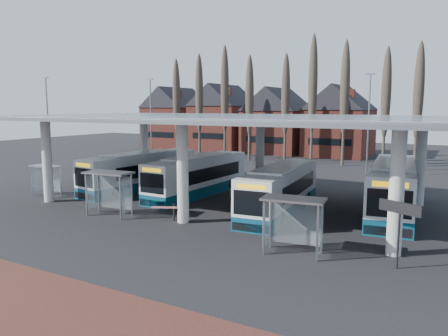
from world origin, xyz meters
The scene contains 16 objects.
ground centered at (0.00, 0.00, 0.00)m, with size 140.00×140.00×0.00m, color black.
station_canopy centered at (0.00, 8.00, 5.68)m, with size 32.00×16.00×6.34m.
poplar_row centered at (0.00, 33.00, 8.78)m, with size 45.10×1.10×14.50m.
townhouse_row centered at (-15.75, 44.00, 5.94)m, with size 36.80×10.30×12.25m.
lamp_post_a centered at (-18.00, 22.00, 5.34)m, with size 0.80×0.16×10.17m.
lamp_post_b centered at (6.00, 26.00, 5.34)m, with size 0.80×0.16×10.17m.
lamp_post_d centered at (-26.00, 14.00, 5.34)m, with size 0.80×0.16×10.17m.
bus_0 centered at (-9.24, 9.62, 1.48)m, with size 3.74×11.49×3.14m.
bus_1 centered at (-3.83, 10.19, 1.46)m, with size 2.74×11.24×3.10m.
bus_2 centered at (4.10, 7.90, 1.45)m, with size 3.39×11.25×3.08m.
bus_3 centered at (10.64, 11.27, 1.60)m, with size 3.96×12.40×3.39m.
shelter_0 centered at (-13.96, 4.00, 1.73)m, with size 2.63×1.43×2.38m.
shelter_1 centered at (-5.09, 1.70, 2.06)m, with size 3.21×1.87×2.84m.
shelter_2 centered at (7.79, 0.43, 1.97)m, with size 3.08×1.81×2.71m.
info_sign_0 centered at (12.41, 0.71, 2.46)m, with size 1.83×0.93×2.93m.
barrier centered at (-0.69, 2.12, 0.83)m, with size 2.00×1.01×1.08m.
Camera 1 is at (14.75, -18.71, 6.92)m, focal length 35.00 mm.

